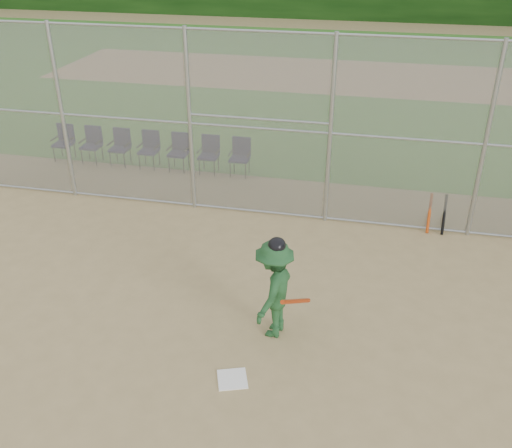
# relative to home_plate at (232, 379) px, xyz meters

# --- Properties ---
(ground) EXTENTS (100.00, 100.00, 0.00)m
(ground) POSITION_rel_home_plate_xyz_m (-0.25, 0.21, -0.01)
(ground) COLOR tan
(ground) RESTS_ON ground
(grass_strip) EXTENTS (100.00, 100.00, 0.00)m
(grass_strip) POSITION_rel_home_plate_xyz_m (-0.25, 18.21, -0.00)
(grass_strip) COLOR #316F21
(grass_strip) RESTS_ON ground
(dirt_patch_far) EXTENTS (24.00, 24.00, 0.00)m
(dirt_patch_far) POSITION_rel_home_plate_xyz_m (-0.25, 18.21, -0.00)
(dirt_patch_far) COLOR tan
(dirt_patch_far) RESTS_ON ground
(backstop_fence) EXTENTS (16.09, 0.09, 4.00)m
(backstop_fence) POSITION_rel_home_plate_xyz_m (-0.25, 5.21, 2.06)
(backstop_fence) COLOR gray
(backstop_fence) RESTS_ON ground
(home_plate) EXTENTS (0.53, 0.53, 0.02)m
(home_plate) POSITION_rel_home_plate_xyz_m (0.00, 0.00, 0.00)
(home_plate) COLOR white
(home_plate) RESTS_ON ground
(batter_at_plate) EXTENTS (0.98, 1.35, 1.74)m
(batter_at_plate) POSITION_rel_home_plate_xyz_m (0.37, 1.19, 0.83)
(batter_at_plate) COLOR #1E4C25
(batter_at_plate) RESTS_ON ground
(spare_bats) EXTENTS (0.36, 0.33, 0.83)m
(spare_bats) POSITION_rel_home_plate_xyz_m (3.08, 5.20, 0.40)
(spare_bats) COLOR #D84C14
(spare_bats) RESTS_ON ground
(chair_0) EXTENTS (0.54, 0.52, 0.96)m
(chair_0) POSITION_rel_home_plate_xyz_m (-6.60, 7.19, 0.47)
(chair_0) COLOR #110E36
(chair_0) RESTS_ON ground
(chair_1) EXTENTS (0.54, 0.52, 0.96)m
(chair_1) POSITION_rel_home_plate_xyz_m (-5.78, 7.19, 0.47)
(chair_1) COLOR #110E36
(chair_1) RESTS_ON ground
(chair_2) EXTENTS (0.54, 0.52, 0.96)m
(chair_2) POSITION_rel_home_plate_xyz_m (-4.95, 7.19, 0.47)
(chair_2) COLOR #110E36
(chair_2) RESTS_ON ground
(chair_3) EXTENTS (0.54, 0.52, 0.96)m
(chair_3) POSITION_rel_home_plate_xyz_m (-4.13, 7.19, 0.47)
(chair_3) COLOR #110E36
(chair_3) RESTS_ON ground
(chair_4) EXTENTS (0.54, 0.52, 0.96)m
(chair_4) POSITION_rel_home_plate_xyz_m (-3.31, 7.19, 0.47)
(chair_4) COLOR #110E36
(chair_4) RESTS_ON ground
(chair_5) EXTENTS (0.54, 0.52, 0.96)m
(chair_5) POSITION_rel_home_plate_xyz_m (-2.49, 7.19, 0.47)
(chair_5) COLOR #110E36
(chair_5) RESTS_ON ground
(chair_6) EXTENTS (0.54, 0.52, 0.96)m
(chair_6) POSITION_rel_home_plate_xyz_m (-1.67, 7.19, 0.47)
(chair_6) COLOR #110E36
(chair_6) RESTS_ON ground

